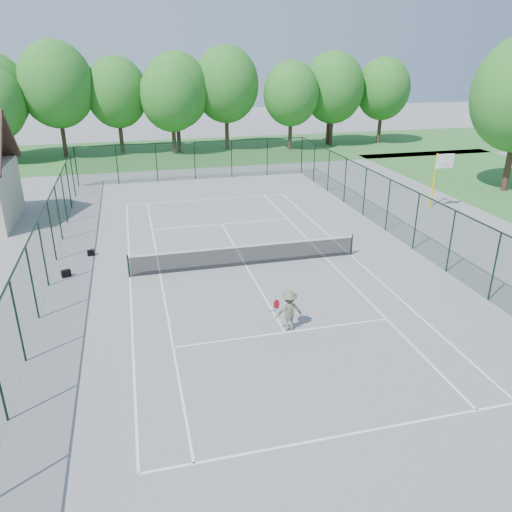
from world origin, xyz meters
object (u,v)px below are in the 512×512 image
object	(u,v)px
tennis_net	(246,254)
tennis_player	(289,310)
basketball_goal	(440,170)
sports_bag_a	(66,273)

from	to	relation	value
tennis_net	tennis_player	world-z (taller)	tennis_player
tennis_net	tennis_player	size ratio (longest dim) A/B	5.14
basketball_goal	sports_bag_a	bearing A→B (deg)	-166.44
basketball_goal	tennis_player	size ratio (longest dim) A/B	1.69
sports_bag_a	tennis_player	size ratio (longest dim) A/B	0.19
tennis_net	basketball_goal	distance (m)	15.68
basketball_goal	tennis_player	distance (m)	18.84
tennis_player	basketball_goal	bearing A→B (deg)	41.41
basketball_goal	sports_bag_a	world-z (taller)	basketball_goal
tennis_net	tennis_player	distance (m)	6.20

